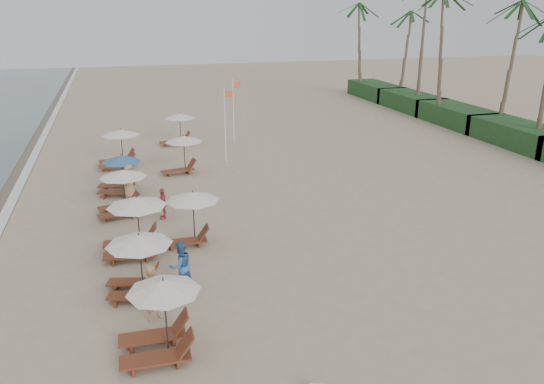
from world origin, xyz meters
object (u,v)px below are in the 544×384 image
object	(u,v)px
lounger_station_0	(157,321)
lounger_station_5	(118,150)
inland_station_1	(181,151)
lounger_station_1	(136,262)
lounger_station_3	(120,192)
inland_station_2	(177,127)
flag_pole_near	(225,121)
beachgoer_mid_a	(181,265)
inland_station_0	(190,212)
beachgoer_near	(154,293)
lounger_station_2	(132,228)
beachgoer_far_a	(163,203)
beachgoer_far_b	(130,182)
lounger_station_4	(118,175)

from	to	relation	value
lounger_station_0	lounger_station_5	distance (m)	20.13
lounger_station_5	inland_station_1	bearing A→B (deg)	-34.13
lounger_station_1	lounger_station_5	world-z (taller)	lounger_station_5
lounger_station_3	inland_station_2	bearing A→B (deg)	72.06
lounger_station_5	flag_pole_near	distance (m)	6.90
lounger_station_3	beachgoer_mid_a	xyz separation A→B (m)	(1.86, -8.04, -0.23)
inland_station_0	beachgoer_near	bearing A→B (deg)	-109.41
lounger_station_2	lounger_station_3	world-z (taller)	lounger_station_2
lounger_station_2	inland_station_0	world-z (taller)	lounger_station_2
beachgoer_far_a	beachgoer_far_b	xyz separation A→B (m)	(-1.37, 3.30, 0.17)
lounger_station_2	beachgoer_far_a	bearing A→B (deg)	67.14
lounger_station_3	flag_pole_near	size ratio (longest dim) A/B	0.54
lounger_station_1	lounger_station_0	bearing A→B (deg)	-83.82
lounger_station_5	beachgoer_far_b	world-z (taller)	lounger_station_5
lounger_station_4	inland_station_0	size ratio (longest dim) A/B	0.98
lounger_station_1	lounger_station_4	bearing A→B (deg)	91.92
lounger_station_5	beachgoer_mid_a	distance (m)	16.57
inland_station_2	inland_station_1	bearing A→B (deg)	-94.82
lounger_station_1	lounger_station_2	bearing A→B (deg)	89.66
lounger_station_0	beachgoer_near	distance (m)	1.88
inland_station_0	beachgoer_mid_a	size ratio (longest dim) A/B	1.45
lounger_station_1	lounger_station_2	distance (m)	3.30
beachgoer_far_a	flag_pole_near	xyz separation A→B (m)	(4.87, 8.96, 1.86)
inland_station_1	lounger_station_5	bearing A→B (deg)	145.87
inland_station_0	beachgoer_near	xyz separation A→B (m)	(-1.92, -5.46, -0.49)
lounger_station_1	beachgoer_near	xyz separation A→B (m)	(0.44, -1.80, -0.27)
lounger_station_3	inland_station_0	world-z (taller)	inland_station_0
lounger_station_4	inland_station_2	distance (m)	10.85
lounger_station_3	beachgoer_far_b	world-z (taller)	lounger_station_3
inland_station_0	beachgoer_near	size ratio (longest dim) A/B	1.36
lounger_station_4	beachgoer_far_b	xyz separation A→B (m)	(0.55, -1.05, -0.09)
inland_station_1	beachgoer_near	xyz separation A→B (m)	(-2.87, -15.79, -0.43)
beachgoer_mid_a	inland_station_0	bearing A→B (deg)	-125.61
lounger_station_0	lounger_station_2	xyz separation A→B (m)	(-0.38, 6.97, 0.06)
inland_station_1	beachgoer_far_b	bearing A→B (deg)	-129.78
inland_station_1	beachgoer_far_b	distance (m)	4.94
lounger_station_0	inland_station_2	xyz separation A→B (m)	(3.53, 24.88, 0.22)
beachgoer_near	inland_station_2	bearing A→B (deg)	46.73
beachgoer_far_a	flag_pole_near	world-z (taller)	flag_pole_near
lounger_station_3	inland_station_0	xyz separation A→B (m)	(2.72, -4.36, 0.31)
inland_station_0	beachgoer_near	distance (m)	5.80
inland_station_0	inland_station_1	distance (m)	10.38
lounger_station_2	beachgoer_near	bearing A→B (deg)	-85.26
lounger_station_1	lounger_station_2	world-z (taller)	lounger_station_2
inland_station_2	flag_pole_near	bearing A→B (deg)	-65.03
lounger_station_0	beachgoer_far_a	xyz separation A→B (m)	(1.14, 10.58, -0.35)
lounger_station_3	lounger_station_4	bearing A→B (deg)	90.48
inland_station_0	beachgoer_near	world-z (taller)	inland_station_0
lounger_station_1	flag_pole_near	distance (m)	17.18
lounger_station_3	beachgoer_near	bearing A→B (deg)	-85.38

